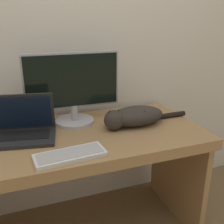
# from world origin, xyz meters

# --- Properties ---
(wall_back) EXTENTS (6.40, 0.06, 2.60)m
(wall_back) POSITION_xyz_m (0.00, 0.73, 1.30)
(wall_back) COLOR silver
(wall_back) RESTS_ON ground_plane
(desk) EXTENTS (1.34, 0.67, 0.71)m
(desk) POSITION_xyz_m (0.00, 0.33, 0.56)
(desk) COLOR #A37A4C
(desk) RESTS_ON ground_plane
(monitor) EXTENTS (0.56, 0.23, 0.42)m
(monitor) POSITION_xyz_m (-0.02, 0.50, 0.92)
(monitor) COLOR #B2B2B7
(monitor) RESTS_ON desk
(laptop) EXTENTS (0.36, 0.28, 0.24)m
(laptop) POSITION_xyz_m (-0.32, 0.38, 0.76)
(laptop) COLOR #232326
(laptop) RESTS_ON desk
(external_keyboard) EXTENTS (0.34, 0.15, 0.02)m
(external_keyboard) POSITION_xyz_m (-0.13, 0.09, 0.72)
(external_keyboard) COLOR white
(external_keyboard) RESTS_ON desk
(cat) EXTENTS (0.57, 0.18, 0.12)m
(cat) POSITION_xyz_m (0.30, 0.34, 0.77)
(cat) COLOR #332D28
(cat) RESTS_ON desk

